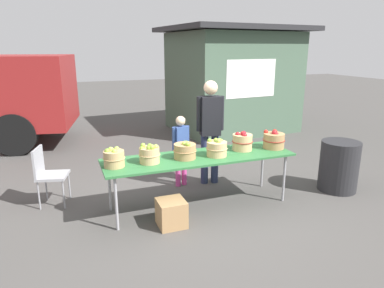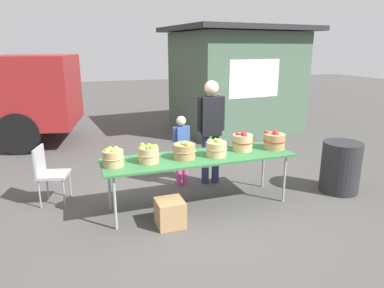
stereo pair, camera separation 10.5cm
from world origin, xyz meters
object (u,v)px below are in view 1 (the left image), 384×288
at_px(apple_basket_green_0, 114,158).
at_px(produce_crate, 171,213).
at_px(apple_basket_green_1, 149,154).
at_px(vendor_adult, 210,124).
at_px(folding_chair, 47,171).
at_px(apple_basket_red_1, 274,140).
at_px(child_customer, 181,145).
at_px(market_table, 200,159).
at_px(trash_barrel, 339,166).
at_px(apple_basket_green_3, 217,148).
at_px(apple_basket_green_2, 185,151).
at_px(apple_basket_red_0, 242,141).

height_order(apple_basket_green_0, produce_crate, apple_basket_green_0).
distance_m(apple_basket_green_1, vendor_adult, 1.46).
relative_size(vendor_adult, folding_chair, 2.00).
distance_m(apple_basket_green_0, apple_basket_red_1, 2.39).
relative_size(apple_basket_green_1, child_customer, 0.24).
height_order(market_table, produce_crate, market_table).
bearing_deg(apple_basket_red_1, trash_barrel, -12.23).
bearing_deg(apple_basket_red_1, produce_crate, -166.79).
relative_size(apple_basket_red_1, vendor_adult, 0.19).
bearing_deg(vendor_adult, folding_chair, 8.57).
bearing_deg(child_customer, apple_basket_green_0, 23.92).
height_order(market_table, apple_basket_red_1, apple_basket_red_1).
height_order(market_table, folding_chair, folding_chair).
height_order(apple_basket_green_0, apple_basket_green_3, apple_basket_green_3).
relative_size(apple_basket_red_1, child_customer, 0.28).
relative_size(apple_basket_green_0, apple_basket_green_1, 1.00).
xyz_separation_m(apple_basket_green_2, vendor_adult, (0.71, 0.78, 0.15)).
distance_m(apple_basket_red_1, produce_crate, 1.94).
distance_m(trash_barrel, produce_crate, 2.87).
height_order(apple_basket_green_1, apple_basket_green_3, apple_basket_green_1).
distance_m(apple_basket_green_3, apple_basket_red_1, 0.97).
relative_size(apple_basket_green_3, vendor_adult, 0.18).
distance_m(apple_basket_green_2, apple_basket_green_3, 0.46).
height_order(vendor_adult, trash_barrel, vendor_adult).
bearing_deg(trash_barrel, apple_basket_red_1, 167.77).
xyz_separation_m(apple_basket_green_3, apple_basket_red_1, (0.97, 0.05, 0.01)).
xyz_separation_m(vendor_adult, child_customer, (-0.49, 0.06, -0.32)).
xyz_separation_m(apple_basket_green_0, apple_basket_green_1, (0.46, -0.01, 0.00)).
distance_m(market_table, vendor_adult, 0.95).
xyz_separation_m(apple_basket_green_0, trash_barrel, (3.49, -0.23, -0.46)).
height_order(apple_basket_green_3, folding_chair, apple_basket_green_3).
height_order(child_customer, produce_crate, child_customer).
height_order(vendor_adult, folding_chair, vendor_adult).
height_order(market_table, apple_basket_green_3, apple_basket_green_3).
height_order(apple_basket_green_0, folding_chair, apple_basket_green_0).
height_order(apple_basket_green_1, apple_basket_green_2, apple_basket_green_1).
bearing_deg(apple_basket_red_0, apple_basket_green_0, -177.49).
xyz_separation_m(apple_basket_red_1, vendor_adult, (-0.71, 0.77, 0.14)).
bearing_deg(produce_crate, apple_basket_green_1, 112.92).
relative_size(apple_basket_green_0, apple_basket_red_1, 0.85).
bearing_deg(apple_basket_red_0, folding_chair, 164.72).
bearing_deg(apple_basket_green_2, apple_basket_red_0, 4.88).
relative_size(apple_basket_green_2, child_customer, 0.27).
height_order(market_table, apple_basket_green_2, apple_basket_green_2).
distance_m(folding_chair, trash_barrel, 4.46).
height_order(apple_basket_green_1, apple_basket_red_1, apple_basket_red_1).
bearing_deg(apple_basket_green_2, apple_basket_red_1, 0.13).
relative_size(market_table, apple_basket_green_0, 9.52).
height_order(apple_basket_red_0, child_customer, child_customer).
distance_m(apple_basket_red_1, child_customer, 1.47).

